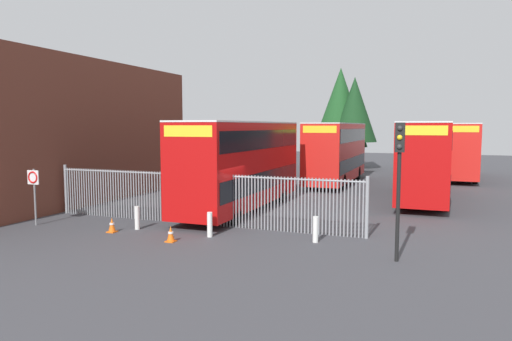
# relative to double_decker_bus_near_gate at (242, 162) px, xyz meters

# --- Properties ---
(ground_plane) EXTENTS (100.00, 100.00, 0.00)m
(ground_plane) POSITION_rel_double_decker_bus_near_gate_xyz_m (0.72, 4.11, -2.42)
(ground_plane) COLOR #3D3D42
(depot_building_brick) EXTENTS (9.70, 19.28, 7.77)m
(depot_building_brick) POSITION_rel_double_decker_bus_near_gate_xyz_m (-12.75, -1.75, 1.46)
(depot_building_brick) COLOR brown
(depot_building_brick) RESTS_ON ground
(palisade_fence) EXTENTS (14.42, 0.14, 2.35)m
(palisade_fence) POSITION_rel_double_decker_bus_near_gate_xyz_m (-0.44, -3.89, -1.24)
(palisade_fence) COLOR gray
(palisade_fence) RESTS_ON ground
(double_decker_bus_near_gate) EXTENTS (2.54, 10.81, 4.42)m
(double_decker_bus_near_gate) POSITION_rel_double_decker_bus_near_gate_xyz_m (0.00, 0.00, 0.00)
(double_decker_bus_near_gate) COLOR #B70C0C
(double_decker_bus_near_gate) RESTS_ON ground
(double_decker_bus_behind_fence_left) EXTENTS (2.54, 10.81, 4.42)m
(double_decker_bus_behind_fence_left) POSITION_rel_double_decker_bus_near_gate_xyz_m (8.43, 6.61, 0.00)
(double_decker_bus_behind_fence_left) COLOR #B70C0C
(double_decker_bus_behind_fence_left) RESTS_ON ground
(double_decker_bus_behind_fence_right) EXTENTS (2.54, 10.81, 4.42)m
(double_decker_bus_behind_fence_right) POSITION_rel_double_decker_bus_near_gate_xyz_m (2.23, 12.51, 0.00)
(double_decker_bus_behind_fence_right) COLOR red
(double_decker_bus_behind_fence_right) RESTS_ON ground
(double_decker_bus_far_back) EXTENTS (2.54, 10.81, 4.42)m
(double_decker_bus_far_back) POSITION_rel_double_decker_bus_near_gate_xyz_m (10.66, 19.39, 0.00)
(double_decker_bus_far_back) COLOR red
(double_decker_bus_far_back) RESTS_ON ground
(bollard_near_left) EXTENTS (0.20, 0.20, 0.95)m
(bollard_near_left) POSITION_rel_double_decker_bus_near_gate_xyz_m (-2.23, -5.68, -1.95)
(bollard_near_left) COLOR silver
(bollard_near_left) RESTS_ON ground
(bollard_center_front) EXTENTS (0.20, 0.20, 0.95)m
(bollard_center_front) POSITION_rel_double_decker_bus_near_gate_xyz_m (1.12, -5.79, -1.95)
(bollard_center_front) COLOR silver
(bollard_center_front) RESTS_ON ground
(bollard_near_right) EXTENTS (0.20, 0.20, 0.95)m
(bollard_near_right) POSITION_rel_double_decker_bus_near_gate_xyz_m (5.06, -5.16, -1.95)
(bollard_near_right) COLOR silver
(bollard_near_right) RESTS_ON ground
(traffic_cone_by_gate) EXTENTS (0.34, 0.34, 0.59)m
(traffic_cone_by_gate) POSITION_rel_double_decker_bus_near_gate_xyz_m (-2.85, -6.49, -2.13)
(traffic_cone_by_gate) COLOR orange
(traffic_cone_by_gate) RESTS_ON ground
(traffic_cone_mid_forecourt) EXTENTS (0.34, 0.34, 0.59)m
(traffic_cone_mid_forecourt) POSITION_rel_double_decker_bus_near_gate_xyz_m (0.14, -6.98, -2.13)
(traffic_cone_mid_forecourt) COLOR orange
(traffic_cone_mid_forecourt) RESTS_ON ground
(speed_limit_sign_post) EXTENTS (0.60, 0.14, 2.40)m
(speed_limit_sign_post) POSITION_rel_double_decker_bus_near_gate_xyz_m (-6.73, -6.60, -0.65)
(speed_limit_sign_post) COLOR slate
(speed_limit_sign_post) RESTS_ON ground
(traffic_light_kerbside) EXTENTS (0.28, 0.33, 4.30)m
(traffic_light_kerbside) POSITION_rel_double_decker_bus_near_gate_xyz_m (8.00, -6.58, 0.56)
(traffic_light_kerbside) COLOR black
(traffic_light_kerbside) RESTS_ON ground
(tree_tall_back) EXTENTS (5.47, 5.47, 9.96)m
(tree_tall_back) POSITION_rel_double_decker_bus_near_gate_xyz_m (-0.05, 25.37, 3.63)
(tree_tall_back) COLOR #4C3823
(tree_tall_back) RESTS_ON ground
(tree_short_side) EXTENTS (4.36, 4.36, 8.91)m
(tree_short_side) POSITION_rel_double_decker_bus_near_gate_xyz_m (1.51, 24.37, 3.36)
(tree_short_side) COLOR #4C3823
(tree_short_side) RESTS_ON ground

